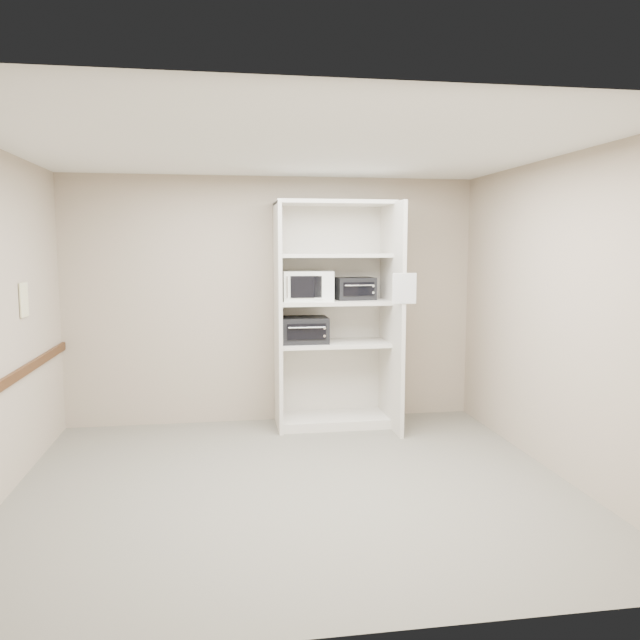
{
  "coord_description": "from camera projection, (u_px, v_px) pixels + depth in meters",
  "views": [
    {
      "loc": [
        -0.56,
        -4.86,
        1.94
      ],
      "look_at": [
        0.42,
        1.34,
        1.2
      ],
      "focal_mm": 35.0,
      "sensor_mm": 36.0,
      "label": 1
    }
  ],
  "objects": [
    {
      "name": "wall_back",
      "position": [
        274.0,
        300.0,
        6.89
      ],
      "size": [
        4.5,
        0.02,
        2.7
      ],
      "primitive_type": "cube",
      "color": "tan",
      "rests_on": "ground"
    },
    {
      "name": "microwave",
      "position": [
        308.0,
        286.0,
        6.66
      ],
      "size": [
        0.54,
        0.43,
        0.32
      ],
      "primitive_type": "cube",
      "rotation": [
        0.0,
        0.0,
        -0.05
      ],
      "color": "white",
      "rests_on": "shelving_unit"
    },
    {
      "name": "toaster_oven_lower",
      "position": [
        304.0,
        330.0,
        6.66
      ],
      "size": [
        0.5,
        0.38,
        0.28
      ],
      "primitive_type": "cube",
      "rotation": [
        0.0,
        0.0,
        -0.01
      ],
      "color": "black",
      "rests_on": "shelving_unit"
    },
    {
      "name": "paper_sign",
      "position": [
        404.0,
        288.0,
        6.15
      ],
      "size": [
        0.23,
        0.02,
        0.3
      ],
      "primitive_type": "cube",
      "rotation": [
        0.0,
        0.0,
        -0.05
      ],
      "color": "white",
      "rests_on": "shelving_unit"
    },
    {
      "name": "shelving_unit",
      "position": [
        338.0,
        322.0,
        6.73
      ],
      "size": [
        1.24,
        0.92,
        2.42
      ],
      "color": "beige",
      "rests_on": "floor"
    },
    {
      "name": "floor",
      "position": [
        295.0,
        486.0,
        5.09
      ],
      "size": [
        4.5,
        4.0,
        0.01
      ],
      "primitive_type": "cube",
      "color": "#69655A",
      "rests_on": "ground"
    },
    {
      "name": "wall_right",
      "position": [
        558.0,
        317.0,
        5.28
      ],
      "size": [
        0.02,
        4.0,
        2.7
      ],
      "primitive_type": "cube",
      "color": "tan",
      "rests_on": "ground"
    },
    {
      "name": "toaster_oven_upper",
      "position": [
        354.0,
        289.0,
        6.77
      ],
      "size": [
        0.45,
        0.35,
        0.24
      ],
      "primitive_type": "cube",
      "rotation": [
        0.0,
        0.0,
        0.11
      ],
      "color": "black",
      "rests_on": "shelving_unit"
    },
    {
      "name": "wall_poster",
      "position": [
        24.0,
        300.0,
        5.32
      ],
      "size": [
        0.01,
        0.21,
        0.3
      ],
      "primitive_type": "cube",
      "color": "white",
      "rests_on": "wall_left"
    },
    {
      "name": "ceiling",
      "position": [
        294.0,
        147.0,
        4.77
      ],
      "size": [
        4.5,
        4.0,
        0.01
      ],
      "primitive_type": "cube",
      "color": "white"
    },
    {
      "name": "wall_front",
      "position": [
        343.0,
        372.0,
        2.97
      ],
      "size": [
        4.5,
        0.02,
        2.7
      ],
      "primitive_type": "cube",
      "color": "tan",
      "rests_on": "ground"
    }
  ]
}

